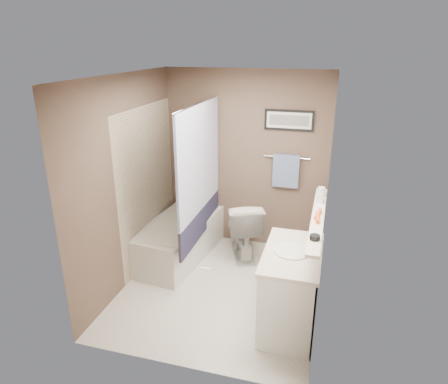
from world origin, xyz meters
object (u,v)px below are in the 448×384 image
(hair_brush_back, at_px, (318,214))
(glass_jar, at_px, (321,192))
(bathtub, at_px, (179,239))
(vanity, at_px, (291,291))
(candle_bowl_near, at_px, (315,237))
(soap_bottle, at_px, (320,196))
(toilet, at_px, (243,228))
(hair_brush_front, at_px, (318,218))

(hair_brush_back, relative_size, glass_jar, 2.20)
(bathtub, relative_size, vanity, 1.67)
(candle_bowl_near, height_order, glass_jar, glass_jar)
(vanity, xyz_separation_m, soap_bottle, (0.19, 0.64, 0.79))
(bathtub, bearing_deg, candle_bowl_near, -27.92)
(candle_bowl_near, bearing_deg, hair_brush_back, 90.00)
(bathtub, distance_m, soap_bottle, 2.05)
(vanity, distance_m, candle_bowl_near, 0.79)
(hair_brush_back, bearing_deg, bathtub, 157.20)
(toilet, distance_m, glass_jar, 1.32)
(glass_jar, relative_size, soap_bottle, 0.68)
(hair_brush_front, bearing_deg, hair_brush_back, 90.00)
(candle_bowl_near, xyz_separation_m, soap_bottle, (0.00, 0.88, 0.05))
(hair_brush_front, height_order, soap_bottle, soap_bottle)
(candle_bowl_near, xyz_separation_m, hair_brush_front, (0.00, 0.42, 0.00))
(bathtub, height_order, glass_jar, glass_jar)
(vanity, bearing_deg, hair_brush_front, 47.79)
(candle_bowl_near, bearing_deg, glass_jar, 90.00)
(vanity, distance_m, glass_jar, 1.15)
(hair_brush_front, distance_m, glass_jar, 0.65)
(bathtub, relative_size, soap_bottle, 10.19)
(vanity, relative_size, hair_brush_back, 4.09)
(vanity, height_order, hair_brush_front, hair_brush_front)
(vanity, bearing_deg, hair_brush_back, 57.98)
(toilet, distance_m, hair_brush_back, 1.59)
(hair_brush_front, xyz_separation_m, glass_jar, (0.00, 0.65, 0.03))
(bathtub, distance_m, vanity, 1.91)
(bathtub, bearing_deg, soap_bottle, -4.83)
(bathtub, height_order, hair_brush_back, hair_brush_back)
(hair_brush_back, height_order, soap_bottle, soap_bottle)
(hair_brush_front, xyz_separation_m, hair_brush_back, (0.00, 0.08, 0.00))
(bathtub, bearing_deg, hair_brush_back, -15.56)
(vanity, bearing_deg, toilet, 123.39)
(bathtub, height_order, vanity, vanity)
(bathtub, xyz_separation_m, candle_bowl_near, (1.79, -1.26, 0.89))
(glass_jar, xyz_separation_m, soap_bottle, (0.00, -0.20, 0.02))
(toilet, relative_size, soap_bottle, 5.39)
(vanity, height_order, hair_brush_back, hair_brush_back)
(glass_jar, bearing_deg, hair_brush_front, -90.00)
(vanity, bearing_deg, bathtub, 149.34)
(toilet, relative_size, hair_brush_front, 3.60)
(soap_bottle, bearing_deg, hair_brush_front, -90.00)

